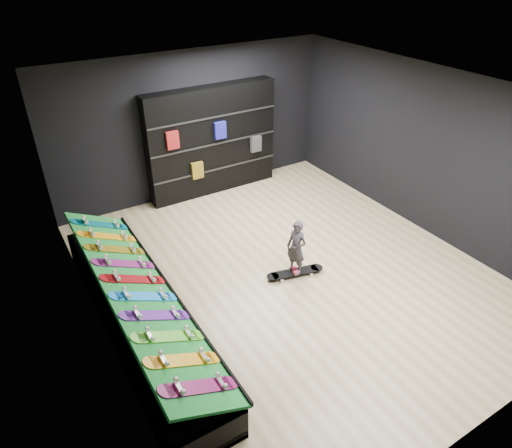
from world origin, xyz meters
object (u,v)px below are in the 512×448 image
back_shelving (212,141)px  floor_skateboard (295,273)px  child (296,257)px  display_rack (139,316)px

back_shelving → floor_skateboard: size_ratio=2.92×
back_shelving → child: 3.57m
back_shelving → display_rack: bearing=-130.9°
display_rack → back_shelving: (2.87, 3.32, 0.89)m
back_shelving → floor_skateboard: 3.66m
display_rack → back_shelving: back_shelving is taller
floor_skateboard → display_rack: bearing=-169.5°
floor_skateboard → child: bearing=0.0°
display_rack → child: (2.59, -0.16, 0.13)m
back_shelving → floor_skateboard: (-0.28, -3.48, -1.10)m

